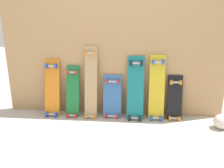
{
  "coord_description": "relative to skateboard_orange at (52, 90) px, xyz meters",
  "views": [
    {
      "loc": [
        0.26,
        -2.88,
        1.31
      ],
      "look_at": [
        0.0,
        -0.07,
        0.45
      ],
      "focal_mm": 37.55,
      "sensor_mm": 36.0,
      "label": 1
    }
  ],
  "objects": [
    {
      "name": "ground_plane",
      "position": [
        0.79,
        0.05,
        -0.34
      ],
      "size": [
        12.0,
        12.0,
        0.0
      ],
      "primitive_type": "plane",
      "color": "#B2AAA0"
    },
    {
      "name": "plywood_wall_panel",
      "position": [
        0.79,
        0.12,
        0.56
      ],
      "size": [
        2.85,
        0.04,
        1.79
      ],
      "primitive_type": "cube",
      "color": "tan",
      "rests_on": "ground"
    },
    {
      "name": "skateboard_orange",
      "position": [
        0.0,
        0.0,
        0.0
      ],
      "size": [
        0.2,
        0.24,
        0.8
      ],
      "color": "orange",
      "rests_on": "ground"
    },
    {
      "name": "skateboard_green",
      "position": [
        0.27,
        -0.0,
        -0.04
      ],
      "size": [
        0.17,
        0.23,
        0.73
      ],
      "color": "#1E7238",
      "rests_on": "ground"
    },
    {
      "name": "skateboard_natural",
      "position": [
        0.52,
        0.0,
        0.08
      ],
      "size": [
        0.16,
        0.24,
        0.98
      ],
      "color": "tan",
      "rests_on": "ground"
    },
    {
      "name": "skateboard_blue",
      "position": [
        0.79,
        0.01,
        -0.1
      ],
      "size": [
        0.24,
        0.21,
        0.61
      ],
      "color": "#386BAD",
      "rests_on": "ground"
    },
    {
      "name": "skateboard_teal",
      "position": [
        1.09,
        -0.01,
        0.03
      ],
      "size": [
        0.21,
        0.25,
        0.85
      ],
      "color": "#197A7F",
      "rests_on": "ground"
    },
    {
      "name": "skateboard_yellow",
      "position": [
        1.36,
        0.01,
        0.04
      ],
      "size": [
        0.19,
        0.23,
        0.88
      ],
      "color": "gold",
      "rests_on": "ground"
    },
    {
      "name": "skateboard_black",
      "position": [
        1.59,
        0.01,
        -0.09
      ],
      "size": [
        0.19,
        0.2,
        0.62
      ],
      "color": "black",
      "rests_on": "ground"
    },
    {
      "name": "rubber_ball",
      "position": [
        2.1,
        -0.23,
        -0.25
      ],
      "size": [
        0.17,
        0.17,
        0.17
      ],
      "primitive_type": "sphere",
      "color": "beige",
      "rests_on": "ground"
    }
  ]
}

